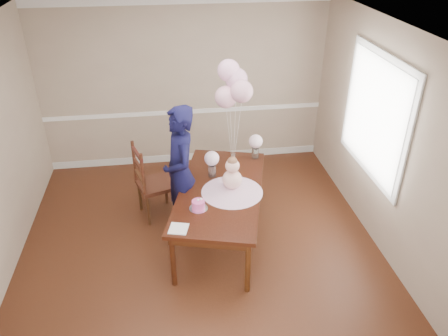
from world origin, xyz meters
TOP-DOWN VIEW (x-y plane):
  - floor at (0.00, 0.00)m, footprint 4.50×5.00m
  - ceiling at (0.00, 0.00)m, footprint 4.50×5.00m
  - wall_back at (0.00, 2.50)m, footprint 4.50×0.02m
  - wall_right at (2.25, 0.00)m, footprint 0.02×5.00m
  - chair_rail_trim at (0.00, 2.49)m, footprint 4.50×0.02m
  - crown_molding at (0.00, 2.49)m, footprint 4.50×0.02m
  - baseboard_trim at (0.00, 2.49)m, footprint 4.50×0.02m
  - window_frame at (2.23, 0.50)m, footprint 0.02×1.66m
  - window_blinds at (2.21, 0.50)m, footprint 0.01×1.50m
  - dining_table_top at (0.28, 0.35)m, footprint 1.48×2.18m
  - table_apron at (0.28, 0.35)m, footprint 1.35×2.06m
  - table_leg_fl at (-0.36, -0.43)m, footprint 0.09×0.09m
  - table_leg_fr at (0.45, -0.64)m, footprint 0.09×0.09m
  - table_leg_bl at (0.12, 1.34)m, footprint 0.09×0.09m
  - table_leg_br at (0.92, 1.13)m, footprint 0.09×0.09m
  - baby_skirt at (0.42, 0.26)m, footprint 0.93×0.93m
  - baby_torso at (0.42, 0.26)m, footprint 0.24×0.24m
  - baby_head at (0.42, 0.26)m, footprint 0.17×0.17m
  - baby_hair at (0.42, 0.26)m, footprint 0.12×0.12m
  - cake_platter at (-0.02, -0.03)m, footprint 0.27×0.27m
  - birthday_cake at (-0.02, -0.03)m, footprint 0.18×0.18m
  - cake_flower_a at (-0.02, -0.03)m, footprint 0.03×0.03m
  - cake_flower_b at (0.01, -0.02)m, footprint 0.03×0.03m
  - rose_vase_near at (0.22, 0.68)m, footprint 0.12×0.12m
  - roses_near at (0.22, 0.68)m, footprint 0.19×0.19m
  - rose_vase_far at (0.87, 1.07)m, footprint 0.12×0.12m
  - roses_far at (0.87, 1.07)m, footprint 0.19×0.19m
  - napkin at (-0.27, -0.38)m, footprint 0.24×0.24m
  - balloon_weight at (0.52, 0.85)m, footprint 0.05×0.05m
  - balloon_a at (0.43, 0.88)m, footprint 0.28×0.28m
  - balloon_b at (0.61, 0.78)m, footprint 0.28×0.28m
  - balloon_c at (0.57, 0.94)m, footprint 0.28×0.28m
  - balloon_d at (0.48, 0.99)m, footprint 0.28×0.28m
  - balloon_ribbon_a at (0.47, 0.87)m, footprint 0.09×0.03m
  - balloon_ribbon_b at (0.56, 0.82)m, footprint 0.09×0.08m
  - balloon_ribbon_c at (0.54, 0.90)m, footprint 0.05×0.09m
  - balloon_ribbon_d at (0.50, 0.92)m, footprint 0.06×0.12m
  - dining_chair_seat at (-0.52, 0.98)m, footprint 0.60×0.60m
  - chair_leg_fl at (-0.65, 0.74)m, footprint 0.05×0.05m
  - chair_leg_fr at (-0.27, 0.86)m, footprint 0.05×0.05m
  - chair_leg_bl at (-0.77, 1.11)m, footprint 0.05×0.05m
  - chair_leg_br at (-0.40, 1.23)m, footprint 0.05×0.05m
  - chair_back_post_l at (-0.67, 0.73)m, footprint 0.05×0.05m
  - chair_back_post_r at (-0.79, 1.10)m, footprint 0.05×0.05m
  - chair_slat_low at (-0.73, 0.92)m, footprint 0.17×0.42m
  - chair_slat_mid at (-0.73, 0.92)m, footprint 0.17×0.42m
  - chair_slat_top at (-0.73, 0.92)m, footprint 0.17×0.42m
  - woman at (-0.19, 0.55)m, footprint 0.53×0.71m

SIDE VIEW (x-z plane):
  - floor at x=0.00m, z-range 0.00..0.00m
  - baseboard_trim at x=0.00m, z-range 0.00..0.12m
  - chair_leg_fl at x=-0.65m, z-range 0.00..0.47m
  - chair_leg_fr at x=-0.27m, z-range 0.00..0.47m
  - chair_leg_bl at x=-0.77m, z-range 0.00..0.47m
  - chair_leg_br at x=-0.40m, z-range 0.00..0.47m
  - table_leg_fl at x=-0.36m, z-range 0.00..0.70m
  - table_leg_fr at x=0.45m, z-range 0.00..0.70m
  - table_leg_bl at x=0.12m, z-range 0.00..0.70m
  - table_leg_br at x=0.92m, z-range 0.00..0.70m
  - dining_chair_seat at x=-0.52m, z-range 0.46..0.52m
  - table_apron at x=0.28m, z-range 0.60..0.70m
  - chair_slat_low at x=-0.73m, z-range 0.65..0.70m
  - dining_table_top at x=0.28m, z-range 0.70..0.75m
  - cake_platter at x=-0.02m, z-range 0.75..0.75m
  - napkin at x=-0.27m, z-range 0.75..0.76m
  - balloon_weight at x=0.52m, z-range 0.75..0.77m
  - baby_skirt at x=0.42m, z-range 0.75..0.85m
  - chair_back_post_l at x=-0.67m, z-range 0.50..1.11m
  - chair_back_post_r at x=-0.79m, z-range 0.50..1.11m
  - birthday_cake at x=-0.02m, z-range 0.75..0.85m
  - rose_vase_near at x=0.22m, z-range 0.75..0.91m
  - rose_vase_far at x=0.87m, z-range 0.75..0.91m
  - chair_slat_mid at x=-0.73m, z-range 0.82..0.87m
  - cake_flower_a at x=-0.02m, z-range 0.85..0.88m
  - cake_flower_b at x=0.01m, z-range 0.85..0.88m
  - woman at x=-0.19m, z-range 0.00..1.78m
  - chair_rail_trim at x=0.00m, z-range 0.86..0.94m
  - baby_torso at x=0.42m, z-range 0.81..1.04m
  - roses_near at x=0.22m, z-range 0.91..1.10m
  - roses_far at x=0.87m, z-range 0.91..1.10m
  - chair_slat_top at x=-0.73m, z-range 0.99..1.05m
  - baby_head at x=0.42m, z-range 1.03..1.20m
  - baby_hair at x=0.42m, z-range 1.11..1.23m
  - balloon_ribbon_a at x=0.47m, z-range 0.76..1.59m
  - balloon_ribbon_b at x=0.56m, z-range 0.76..1.69m
  - balloon_ribbon_c at x=0.54m, z-range 0.76..1.79m
  - balloon_ribbon_d at x=0.50m, z-range 0.76..1.89m
  - wall_back at x=0.00m, z-range 0.00..2.70m
  - wall_right at x=2.25m, z-range 0.00..2.70m
  - window_frame at x=2.23m, z-range 0.77..2.33m
  - window_blinds at x=2.21m, z-range 0.85..2.25m
  - balloon_a at x=0.43m, z-range 1.60..1.88m
  - balloon_b at x=0.61m, z-range 1.70..1.98m
  - balloon_c at x=0.57m, z-range 1.80..2.08m
  - balloon_d at x=0.48m, z-range 1.90..2.18m
  - crown_molding at x=0.00m, z-range 2.57..2.69m
  - ceiling at x=0.00m, z-range 2.69..2.71m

